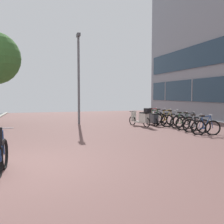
# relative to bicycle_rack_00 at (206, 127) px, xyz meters

# --- Properties ---
(ground) EXTENTS (21.00, 40.00, 0.13)m
(ground) POSITION_rel_bicycle_rack_00_xyz_m (-6.24, -2.96, -0.36)
(ground) COLOR #20282A
(bicycle_rack_00) EXTENTS (1.24, 0.56, 0.95)m
(bicycle_rack_00) POSITION_rel_bicycle_rack_00_xyz_m (0.00, 0.00, 0.00)
(bicycle_rack_00) COLOR black
(bicycle_rack_00) RESTS_ON ground
(bicycle_rack_01) EXTENTS (1.16, 0.68, 0.93)m
(bicycle_rack_01) POSITION_rel_bicycle_rack_00_xyz_m (0.04, 0.71, -0.00)
(bicycle_rack_01) COLOR black
(bicycle_rack_01) RESTS_ON ground
(bicycle_rack_02) EXTENTS (1.23, 0.75, 0.99)m
(bicycle_rack_02) POSITION_rel_bicycle_rack_00_xyz_m (0.13, 1.42, 0.01)
(bicycle_rack_02) COLOR black
(bicycle_rack_02) RESTS_ON ground
(bicycle_rack_03) EXTENTS (1.19, 0.69, 0.95)m
(bicycle_rack_03) POSITION_rel_bicycle_rack_00_xyz_m (0.19, 2.13, 0.00)
(bicycle_rack_03) COLOR black
(bicycle_rack_03) RESTS_ON ground
(bicycle_rack_04) EXTENTS (1.37, 0.54, 1.02)m
(bicycle_rack_04) POSITION_rel_bicycle_rack_00_xyz_m (0.05, 2.84, 0.02)
(bicycle_rack_04) COLOR black
(bicycle_rack_04) RESTS_ON ground
(bicycle_rack_05) EXTENTS (1.34, 0.58, 1.01)m
(bicycle_rack_05) POSITION_rel_bicycle_rack_00_xyz_m (0.04, 3.56, 0.02)
(bicycle_rack_05) COLOR black
(bicycle_rack_05) RESTS_ON ground
(bicycle_rack_06) EXTENTS (1.30, 0.62, 1.02)m
(bicycle_rack_06) POSITION_rel_bicycle_rack_00_xyz_m (0.09, 4.27, 0.02)
(bicycle_rack_06) COLOR black
(bicycle_rack_06) RESTS_ON ground
(bicycle_rack_07) EXTENTS (1.13, 0.73, 0.92)m
(bicycle_rack_07) POSITION_rel_bicycle_rack_00_xyz_m (-0.03, 4.98, -0.01)
(bicycle_rack_07) COLOR black
(bicycle_rack_07) RESTS_ON ground
(bicycle_rack_08) EXTENTS (1.29, 0.57, 0.99)m
(bicycle_rack_08) POSITION_rel_bicycle_rack_00_xyz_m (0.22, 5.69, 0.01)
(bicycle_rack_08) COLOR black
(bicycle_rack_08) RESTS_ON ground
(scooter_near) EXTENTS (0.82, 1.71, 1.08)m
(scooter_near) POSITION_rel_bicycle_rack_00_xyz_m (-1.50, 3.60, 0.15)
(scooter_near) COLOR black
(scooter_near) RESTS_ON ground
(scooter_mid) EXTENTS (0.52, 1.71, 0.73)m
(scooter_mid) POSITION_rel_bicycle_rack_00_xyz_m (-0.70, 3.89, 0.04)
(scooter_mid) COLOR black
(scooter_mid) RESTS_ON ground
(lamp_post) EXTENTS (0.20, 0.52, 5.46)m
(lamp_post) POSITION_rel_bicycle_rack_00_xyz_m (-4.70, 5.87, 2.71)
(lamp_post) COLOR slate
(lamp_post) RESTS_ON ground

